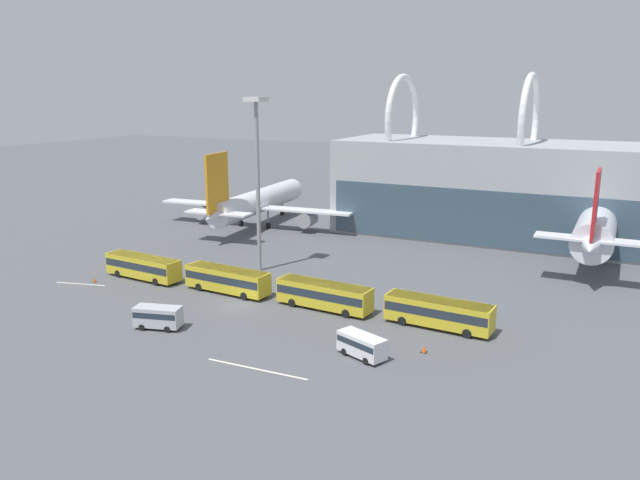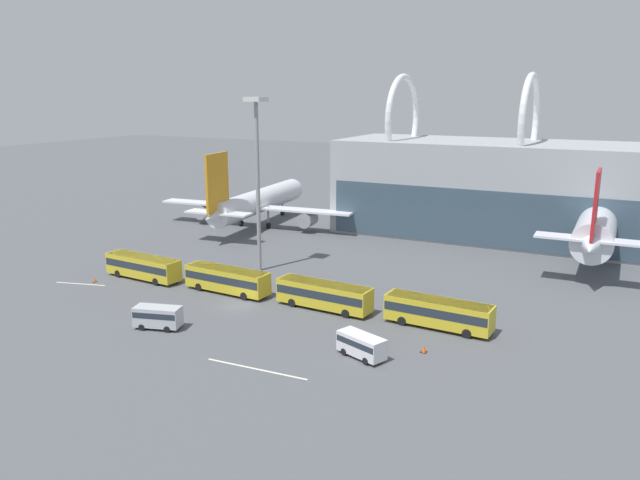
{
  "view_description": "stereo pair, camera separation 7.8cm",
  "coord_description": "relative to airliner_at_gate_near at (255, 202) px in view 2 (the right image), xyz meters",
  "views": [
    {
      "loc": [
        40.26,
        -58.27,
        24.8
      ],
      "look_at": [
        1.13,
        19.31,
        4.0
      ],
      "focal_mm": 35.0,
      "sensor_mm": 36.0,
      "label": 1
    },
    {
      "loc": [
        40.33,
        -58.23,
        24.8
      ],
      "look_at": [
        1.13,
        19.31,
        4.0
      ],
      "focal_mm": 35.0,
      "sensor_mm": 36.0,
      "label": 2
    }
  ],
  "objects": [
    {
      "name": "lane_stripe_0",
      "position": [
        -1.48,
        -40.58,
        -4.63
      ],
      "size": [
        6.95,
        2.04,
        0.01
      ],
      "primitive_type": "cube",
      "rotation": [
        0.0,
        0.0,
        0.26
      ],
      "color": "silver",
      "rests_on": "ground_plane"
    },
    {
      "name": "service_van_foreground",
      "position": [
        40.83,
        -45.33,
        -3.3
      ],
      "size": [
        5.35,
        3.6,
        2.26
      ],
      "rotation": [
        0.0,
        0.0,
        2.77
      ],
      "color": "silver",
      "rests_on": "ground_plane"
    },
    {
      "name": "shuttle_bus_1",
      "position": [
        17.99,
        -34.81,
        -2.79
      ],
      "size": [
        11.75,
        3.54,
        3.12
      ],
      "rotation": [
        0.0,
        0.0,
        -0.06
      ],
      "color": "gold",
      "rests_on": "ground_plane"
    },
    {
      "name": "lane_stripe_1",
      "position": [
        33.24,
        -52.06,
        -4.63
      ],
      "size": [
        10.46,
        0.63,
        0.01
      ],
      "primitive_type": "cube",
      "rotation": [
        0.0,
        0.0,
        0.04
      ],
      "color": "silver",
      "rests_on": "ground_plane"
    },
    {
      "name": "traffic_cone_0",
      "position": [
        -0.45,
        -39.11,
        -4.34
      ],
      "size": [
        0.54,
        0.54,
        0.62
      ],
      "color": "black",
      "rests_on": "ground_plane"
    },
    {
      "name": "traffic_cone_1",
      "position": [
        45.8,
        -41.5,
        -4.25
      ],
      "size": [
        0.63,
        0.63,
        0.79
      ],
      "color": "black",
      "rests_on": "ground_plane"
    },
    {
      "name": "shuttle_bus_3",
      "position": [
        45.15,
        -34.56,
        -2.79
      ],
      "size": [
        11.75,
        3.5,
        3.12
      ],
      "rotation": [
        0.0,
        0.0,
        -0.06
      ],
      "color": "gold",
      "rests_on": "ground_plane"
    },
    {
      "name": "lane_stripe_2",
      "position": [
        18.1,
        -30.52,
        -4.63
      ],
      "size": [
        8.79,
        3.9,
        0.01
      ],
      "primitive_type": "cube",
      "rotation": [
        0.0,
        0.0,
        -0.4
      ],
      "color": "silver",
      "rests_on": "ground_plane"
    },
    {
      "name": "airliner_at_gate_far",
      "position": [
        58.24,
        5.39,
        0.97
      ],
      "size": [
        40.15,
        44.14,
        15.19
      ],
      "rotation": [
        0.0,
        0.0,
        1.58
      ],
      "color": "silver",
      "rests_on": "ground_plane"
    },
    {
      "name": "floodlight_mast",
      "position": [
        16.23,
        -24.41,
        11.26
      ],
      "size": [
        2.5,
        2.5,
        24.04
      ],
      "color": "gray",
      "rests_on": "ground_plane"
    },
    {
      "name": "shuttle_bus_0",
      "position": [
        4.41,
        -35.03,
        -2.79
      ],
      "size": [
        11.78,
        3.7,
        3.12
      ],
      "rotation": [
        0.0,
        0.0,
        -0.08
      ],
      "color": "gold",
      "rests_on": "ground_plane"
    },
    {
      "name": "airliner_at_gate_near",
      "position": [
        0.0,
        0.0,
        0.0
      ],
      "size": [
        38.37,
        36.79,
        14.98
      ],
      "rotation": [
        0.0,
        0.0,
        1.67
      ],
      "color": "silver",
      "rests_on": "ground_plane"
    },
    {
      "name": "service_van_crossing",
      "position": [
        18.42,
        -48.24,
        -3.22
      ],
      "size": [
        5.34,
        3.29,
        2.41
      ],
      "rotation": [
        0.0,
        0.0,
        0.27
      ],
      "color": "#B2B7BC",
      "rests_on": "ground_plane"
    },
    {
      "name": "shuttle_bus_2",
      "position": [
        31.57,
        -34.75,
        -2.79
      ],
      "size": [
        11.76,
        3.57,
        3.12
      ],
      "rotation": [
        0.0,
        0.0,
        -0.07
      ],
      "color": "gold",
      "rests_on": "ground_plane"
    },
    {
      "name": "ground_plane",
      "position": [
        21.94,
        -38.29,
        -4.64
      ],
      "size": [
        440.0,
        440.0,
        0.0
      ],
      "primitive_type": "plane",
      "color": "#515459"
    }
  ]
}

